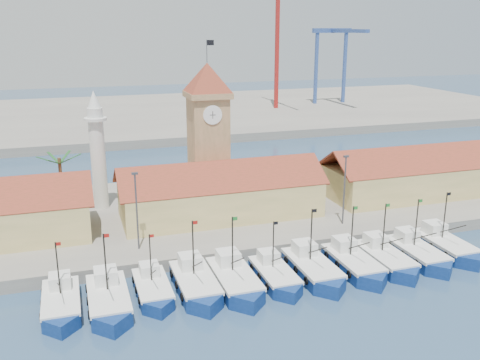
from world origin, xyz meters
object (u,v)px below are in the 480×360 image
object	(u,v)px
minaret	(98,150)
boat_0	(61,305)
clock_tower	(208,130)
boat_5	(276,277)

from	to	relation	value
minaret	boat_0	bearing A→B (deg)	-102.36
clock_tower	boat_5	bearing A→B (deg)	-87.98
boat_0	minaret	xyz separation A→B (m)	(5.54, 25.27, 8.99)
clock_tower	boat_0	bearing A→B (deg)	-131.44
minaret	clock_tower	bearing A→B (deg)	-7.61
boat_0	minaret	size ratio (longest dim) A/B	0.58
boat_0	minaret	bearing A→B (deg)	77.64
boat_5	boat_0	bearing A→B (deg)	178.11
boat_0	minaret	world-z (taller)	minaret
boat_5	minaret	size ratio (longest dim) A/B	0.56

